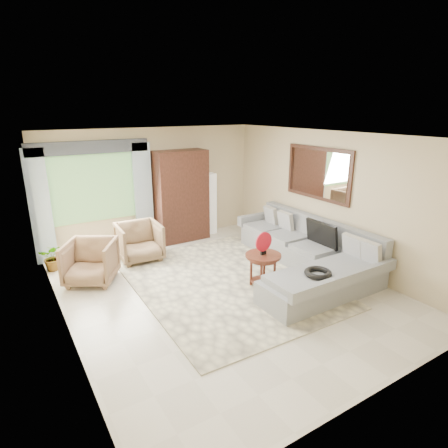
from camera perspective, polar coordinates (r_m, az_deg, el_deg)
ground at (r=6.59m, az=-0.25°, el=-9.88°), size 6.00×6.00×0.00m
area_rug at (r=6.83m, az=0.03°, el=-8.75°), size 3.08×4.06×0.02m
sectional_sofa at (r=7.36m, az=12.46°, el=-4.87°), size 2.30×3.46×0.90m
tv_screen at (r=7.33m, az=14.65°, el=-1.47°), size 0.14×0.74×0.48m
garden_hose at (r=6.06m, az=14.14°, el=-7.25°), size 0.43×0.43×0.09m
coffee_table at (r=6.55m, az=5.93°, el=-7.01°), size 0.62×0.62×0.62m
red_disc at (r=6.35m, az=6.07°, el=-2.71°), size 0.34×0.04×0.34m
armchair_left at (r=7.10m, az=-19.66°, el=-5.46°), size 1.15×1.15×0.77m
armchair_right at (r=7.84m, az=-12.76°, el=-2.66°), size 0.88×0.90×0.78m
potted_plant at (r=7.93m, az=-24.55°, el=-4.58°), size 0.60×0.57×0.53m
armoire at (r=8.74m, az=-6.54°, el=4.25°), size 1.20×0.55×2.10m
floor_lamp at (r=9.22m, az=-2.14°, el=3.12°), size 0.24×0.24×1.50m
window at (r=8.30m, az=-19.35°, el=5.16°), size 1.80×0.04×1.40m
curtain_left at (r=8.12m, az=-26.23°, el=2.26°), size 0.40×0.08×2.30m
curtain_right at (r=8.55m, az=-12.19°, el=4.36°), size 0.40×0.08×2.30m
valance at (r=8.11m, az=-19.84°, el=10.95°), size 2.40×0.12×0.26m
wall_mirror at (r=7.79m, az=14.10°, el=7.49°), size 0.05×1.70×1.05m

